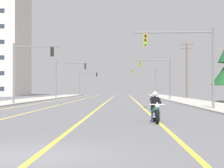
% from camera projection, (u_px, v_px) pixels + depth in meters
% --- Properties ---
extents(ground_plane, '(400.00, 400.00, 0.00)m').
position_uv_depth(ground_plane, '(27.00, 155.00, 9.16)').
color(ground_plane, '#5B5B60').
extents(lane_stripe_center, '(0.16, 100.00, 0.01)m').
position_uv_depth(lane_stripe_center, '(108.00, 100.00, 54.13)').
color(lane_stripe_center, yellow).
rests_on(lane_stripe_center, ground).
extents(lane_stripe_left, '(0.16, 100.00, 0.01)m').
position_uv_depth(lane_stripe_left, '(78.00, 100.00, 54.25)').
color(lane_stripe_left, yellow).
rests_on(lane_stripe_left, ground).
extents(lane_stripe_right, '(0.16, 100.00, 0.01)m').
position_uv_depth(lane_stripe_right, '(135.00, 100.00, 54.03)').
color(lane_stripe_right, yellow).
rests_on(lane_stripe_right, ground).
extents(lane_stripe_far_left, '(0.16, 100.00, 0.01)m').
position_uv_depth(lane_stripe_far_left, '(56.00, 100.00, 54.34)').
color(lane_stripe_far_left, yellow).
rests_on(lane_stripe_far_left, ground).
extents(sidewalk_kerb_right, '(4.40, 110.00, 0.14)m').
position_uv_depth(sidewalk_kerb_right, '(188.00, 101.00, 48.85)').
color(sidewalk_kerb_right, '#ADA89E').
rests_on(sidewalk_kerb_right, ground).
extents(sidewalk_kerb_left, '(4.40, 110.00, 0.14)m').
position_uv_depth(sidewalk_kerb_left, '(23.00, 101.00, 49.44)').
color(sidewalk_kerb_left, '#ADA89E').
rests_on(sidewalk_kerb_left, ground).
extents(motorcycle_with_rider, '(0.70, 2.19, 1.46)m').
position_uv_depth(motorcycle_with_rider, '(155.00, 110.00, 18.27)').
color(motorcycle_with_rider, black).
rests_on(motorcycle_with_rider, ground).
extents(traffic_signal_near_right, '(6.06, 0.37, 6.20)m').
position_uv_depth(traffic_signal_near_right, '(189.00, 55.00, 29.05)').
color(traffic_signal_near_right, slate).
rests_on(traffic_signal_near_right, ground).
extents(traffic_signal_near_left, '(4.71, 0.38, 6.20)m').
position_uv_depth(traffic_signal_near_left, '(27.00, 64.00, 38.75)').
color(traffic_signal_near_left, slate).
rests_on(traffic_signal_near_left, ground).
extents(traffic_signal_mid_right, '(5.21, 0.37, 6.20)m').
position_uv_depth(traffic_signal_mid_right, '(160.00, 72.00, 56.75)').
color(traffic_signal_mid_right, slate).
rests_on(traffic_signal_mid_right, ground).
extents(traffic_signal_mid_left, '(5.72, 0.54, 6.20)m').
position_uv_depth(traffic_signal_mid_left, '(66.00, 73.00, 63.34)').
color(traffic_signal_mid_left, slate).
rests_on(traffic_signal_mid_left, ground).
extents(traffic_signal_far_right, '(5.71, 0.50, 6.20)m').
position_uv_depth(traffic_signal_far_right, '(148.00, 77.00, 82.13)').
color(traffic_signal_far_right, slate).
rests_on(traffic_signal_far_right, ground).
extents(traffic_signal_far_left, '(5.26, 0.49, 6.20)m').
position_uv_depth(traffic_signal_far_left, '(85.00, 79.00, 98.59)').
color(traffic_signal_far_left, slate).
rests_on(traffic_signal_far_left, ground).
extents(utility_pole_right_far, '(2.35, 0.26, 9.96)m').
position_uv_depth(utility_pole_right_far, '(187.00, 68.00, 69.24)').
color(utility_pole_right_far, brown).
rests_on(utility_pole_right_far, ground).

